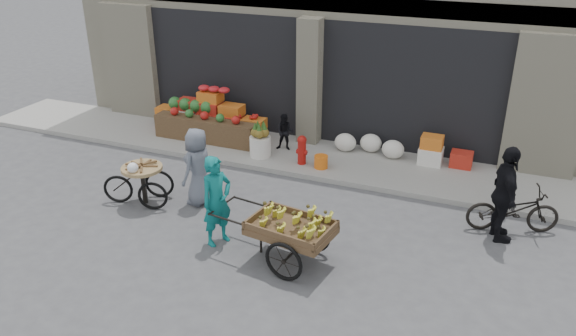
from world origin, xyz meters
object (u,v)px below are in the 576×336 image
at_px(banana_cart, 288,225).
at_px(cyclist, 505,195).
at_px(fire_hydrant, 302,149).
at_px(bicycle, 513,210).
at_px(pineapple_bin, 260,146).
at_px(vendor_grey, 198,167).
at_px(orange_bucket, 321,162).
at_px(seated_person, 285,132).
at_px(tricycle_cart, 143,179).
at_px(vendor_woman, 217,201).

distance_m(banana_cart, cyclist, 4.00).
height_order(fire_hydrant, bicycle, bicycle).
height_order(pineapple_bin, fire_hydrant, fire_hydrant).
distance_m(fire_hydrant, vendor_grey, 2.79).
distance_m(orange_bucket, seated_person, 1.42).
relative_size(pineapple_bin, tricycle_cart, 0.36).
bearing_deg(bicycle, tricycle_cart, 86.08).
bearing_deg(cyclist, vendor_woman, 96.09).
relative_size(vendor_woman, vendor_grey, 1.04).
bearing_deg(tricycle_cart, fire_hydrant, 29.76).
bearing_deg(vendor_woman, fire_hydrant, 20.46).
relative_size(banana_cart, vendor_grey, 1.52).
xyz_separation_m(seated_person, banana_cart, (1.87, -4.40, 0.14)).
height_order(fire_hydrant, tricycle_cart, tricycle_cart).
bearing_deg(cyclist, tricycle_cart, 83.30).
bearing_deg(cyclist, banana_cart, 105.72).
height_order(vendor_grey, bicycle, vendor_grey).
xyz_separation_m(fire_hydrant, seated_person, (-0.70, 0.65, 0.08)).
relative_size(banana_cart, bicycle, 1.46).
bearing_deg(vendor_grey, fire_hydrant, 158.27).
height_order(seated_person, tricycle_cart, seated_person).
bearing_deg(cyclist, vendor_grey, 80.85).
distance_m(tricycle_cart, vendor_grey, 1.18).
bearing_deg(bicycle, pineapple_bin, 60.89).
xyz_separation_m(orange_bucket, vendor_grey, (-1.87, -2.36, 0.55)).
bearing_deg(fire_hydrant, tricycle_cart, -130.29).
relative_size(tricycle_cart, vendor_grey, 0.88).
height_order(seated_person, banana_cart, seated_person).
relative_size(fire_hydrant, cyclist, 0.38).
relative_size(pineapple_bin, cyclist, 0.28).
height_order(banana_cart, bicycle, banana_cart).
height_order(fire_hydrant, vendor_grey, vendor_grey).
relative_size(fire_hydrant, tricycle_cart, 0.49).
bearing_deg(pineapple_bin, seated_person, 56.31).
xyz_separation_m(fire_hydrant, banana_cart, (1.17, -3.75, 0.22)).
height_order(fire_hydrant, orange_bucket, fire_hydrant).
xyz_separation_m(tricycle_cart, bicycle, (7.16, 1.70, -0.11)).
distance_m(banana_cart, bicycle, 4.40).
bearing_deg(orange_bucket, tricycle_cart, -136.12).
bearing_deg(vendor_grey, bicycle, 109.37).
relative_size(banana_cart, tricycle_cart, 1.73).
distance_m(vendor_grey, bicycle, 6.23).
bearing_deg(seated_person, vendor_grey, -112.34).
bearing_deg(pineapple_bin, tricycle_cart, -114.53).
bearing_deg(fire_hydrant, seated_person, 137.12).
relative_size(vendor_woman, bicycle, 1.00).
relative_size(seated_person, cyclist, 0.50).
xyz_separation_m(seated_person, vendor_woman, (0.44, -4.29, 0.27)).
height_order(orange_bucket, banana_cart, banana_cart).
bearing_deg(seated_person, fire_hydrant, -52.88).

